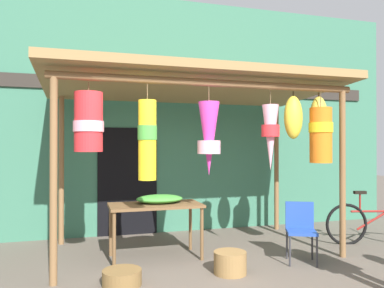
# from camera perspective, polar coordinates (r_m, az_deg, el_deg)

# --- Properties ---
(ground_plane) EXTENTS (30.00, 30.00, 0.00)m
(ground_plane) POSITION_cam_1_polar(r_m,az_deg,el_deg) (5.13, 0.11, -19.13)
(ground_plane) COLOR #60564C
(shop_facade) EXTENTS (10.34, 0.29, 4.51)m
(shop_facade) POSITION_cam_1_polar(r_m,az_deg,el_deg) (7.42, -5.72, 4.30)
(shop_facade) COLOR #387056
(shop_facade) RESTS_ON ground_plane
(market_stall_canopy) EXTENTS (4.57, 2.48, 2.76)m
(market_stall_canopy) POSITION_cam_1_polar(r_m,az_deg,el_deg) (5.86, 1.32, 6.73)
(market_stall_canopy) COLOR brown
(market_stall_canopy) RESTS_ON ground_plane
(display_table) EXTENTS (1.35, 0.70, 0.80)m
(display_table) POSITION_cam_1_polar(r_m,az_deg,el_deg) (5.71, -5.53, -9.82)
(display_table) COLOR brown
(display_table) RESTS_ON ground_plane
(flower_heap_on_table) EXTENTS (0.70, 0.49, 0.12)m
(flower_heap_on_table) POSITION_cam_1_polar(r_m,az_deg,el_deg) (5.76, -4.72, -8.22)
(flower_heap_on_table) COLOR green
(flower_heap_on_table) RESTS_ON display_table
(folding_chair) EXTENTS (0.53, 0.53, 0.84)m
(folding_chair) POSITION_cam_1_polar(r_m,az_deg,el_deg) (5.77, 16.02, -11.81)
(folding_chair) COLOR #2347A8
(folding_chair) RESTS_ON ground_plane
(wicker_basket_by_table) EXTENTS (0.47, 0.47, 0.18)m
(wicker_basket_by_table) POSITION_cam_1_polar(r_m,az_deg,el_deg) (4.84, -10.50, -19.14)
(wicker_basket_by_table) COLOR brown
(wicker_basket_by_table) RESTS_ON ground_plane
(wicker_basket_spare) EXTENTS (0.43, 0.43, 0.28)m
(wicker_basket_spare) POSITION_cam_1_polar(r_m,az_deg,el_deg) (5.16, 5.75, -17.34)
(wicker_basket_spare) COLOR olive
(wicker_basket_spare) RESTS_ON ground_plane
(parked_bicycle) EXTENTS (1.71, 0.57, 0.92)m
(parked_bicycle) POSITION_cam_1_polar(r_m,az_deg,el_deg) (7.26, 26.00, -10.67)
(parked_bicycle) COLOR black
(parked_bicycle) RESTS_ON ground_plane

